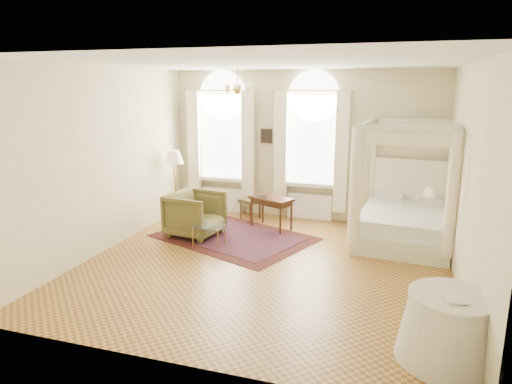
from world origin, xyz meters
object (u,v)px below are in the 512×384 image
(writing_desk, at_px, (271,202))
(stool, at_px, (250,202))
(canopy_bed, at_px, (405,217))
(armchair, at_px, (195,214))
(nightstand, at_px, (428,218))
(coffee_table, at_px, (209,227))
(side_table, at_px, (450,328))
(floor_lamp, at_px, (174,161))

(writing_desk, bearing_deg, stool, 140.74)
(canopy_bed, xyz_separation_m, armchair, (-4.00, -0.77, -0.08))
(nightstand, height_order, armchair, armchair)
(canopy_bed, relative_size, coffee_table, 3.94)
(side_table, bearing_deg, floor_lamp, 143.20)
(canopy_bed, bearing_deg, armchair, -169.03)
(armchair, relative_size, side_table, 0.87)
(canopy_bed, bearing_deg, stool, 168.40)
(coffee_table, height_order, floor_lamp, floor_lamp)
(stool, relative_size, floor_lamp, 0.34)
(stool, xyz_separation_m, coffee_table, (-0.19, -1.93, -0.03))
(armchair, xyz_separation_m, floor_lamp, (-0.93, 0.97, 0.89))
(writing_desk, height_order, armchair, armchair)
(writing_desk, height_order, side_table, side_table)
(nightstand, distance_m, side_table, 4.71)
(coffee_table, xyz_separation_m, side_table, (3.98, -2.60, 0.02))
(coffee_table, bearing_deg, floor_lamp, 134.52)
(stool, height_order, side_table, side_table)
(coffee_table, distance_m, side_table, 4.75)
(armchair, bearing_deg, floor_lamp, 52.69)
(canopy_bed, distance_m, nightstand, 1.01)
(nightstand, bearing_deg, canopy_bed, -118.77)
(writing_desk, distance_m, floor_lamp, 2.37)
(canopy_bed, xyz_separation_m, floor_lamp, (-4.93, 0.19, 0.81))
(nightstand, relative_size, stool, 1.09)
(armchair, height_order, coffee_table, armchair)
(nightstand, xyz_separation_m, armchair, (-4.47, -1.64, 0.15))
(armchair, xyz_separation_m, side_table, (4.47, -3.07, -0.07))
(nightstand, relative_size, writing_desk, 0.58)
(writing_desk, distance_m, coffee_table, 1.65)
(coffee_table, relative_size, floor_lamp, 0.38)
(stool, relative_size, armchair, 0.55)
(nightstand, relative_size, floor_lamp, 0.37)
(canopy_bed, relative_size, armchair, 2.36)
(nightstand, distance_m, stool, 3.80)
(armchair, bearing_deg, stool, -16.14)
(canopy_bed, height_order, floor_lamp, canopy_bed)
(canopy_bed, relative_size, writing_desk, 2.28)
(writing_desk, height_order, stool, writing_desk)
(writing_desk, bearing_deg, nightstand, 12.65)
(floor_lamp, bearing_deg, writing_desk, -0.94)
(armchair, bearing_deg, writing_desk, -45.83)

